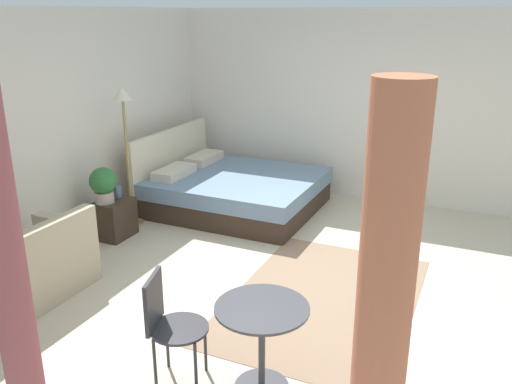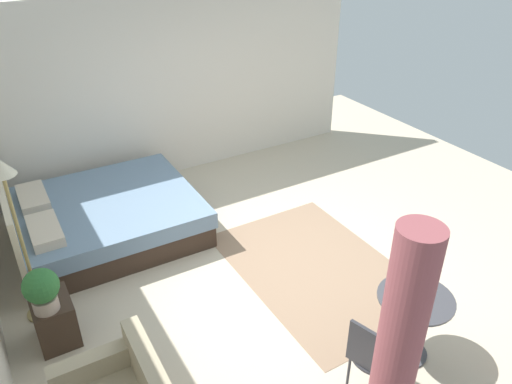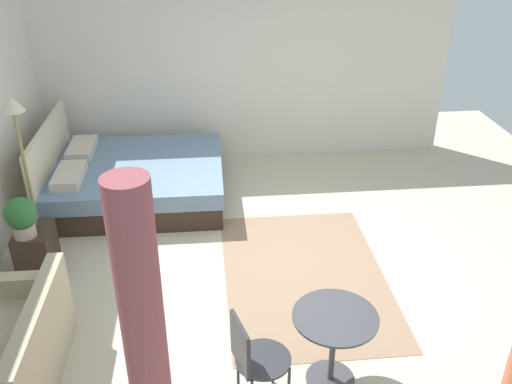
% 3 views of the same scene
% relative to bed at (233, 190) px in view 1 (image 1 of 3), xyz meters
% --- Properties ---
extents(ground_plane, '(8.78, 8.96, 0.02)m').
position_rel_bed_xyz_m(ground_plane, '(-1.63, -1.58, -0.28)').
color(ground_plane, beige).
extents(wall_back, '(8.78, 0.12, 2.70)m').
position_rel_bed_xyz_m(wall_back, '(-1.63, 1.40, 1.08)').
color(wall_back, silver).
rests_on(wall_back, ground).
extents(wall_right, '(0.12, 5.96, 2.70)m').
position_rel_bed_xyz_m(wall_right, '(1.26, -1.58, 1.08)').
color(wall_right, silver).
rests_on(wall_right, ground).
extents(area_rug, '(2.47, 1.67, 0.01)m').
position_rel_bed_xyz_m(area_rug, '(-1.92, -1.93, -0.27)').
color(area_rug, '#93755B').
rests_on(area_rug, ground).
extents(bed, '(1.93, 2.21, 1.04)m').
position_rel_bed_xyz_m(bed, '(0.00, 0.00, 0.00)').
color(bed, '#38281E').
rests_on(bed, ground).
extents(couch, '(1.47, 0.77, 0.81)m').
position_rel_bed_xyz_m(couch, '(-3.17, 0.66, 0.02)').
color(couch, tan).
rests_on(couch, ground).
extents(nightstand, '(0.46, 0.36, 0.47)m').
position_rel_bed_xyz_m(nightstand, '(-1.51, 0.87, -0.03)').
color(nightstand, '#38281E').
rests_on(nightstand, ground).
extents(potted_plant, '(0.32, 0.32, 0.43)m').
position_rel_bed_xyz_m(potted_plant, '(-1.61, 0.91, 0.44)').
color(potted_plant, tan).
rests_on(potted_plant, nightstand).
extents(vase, '(0.10, 0.10, 0.15)m').
position_rel_bed_xyz_m(vase, '(-1.39, 0.89, 0.27)').
color(vase, slate).
rests_on(vase, nightstand).
extents(floor_lamp, '(0.29, 0.29, 1.78)m').
position_rel_bed_xyz_m(floor_lamp, '(-1.06, 0.95, 1.07)').
color(floor_lamp, '#99844C').
rests_on(floor_lamp, ground).
extents(balcony_table, '(0.67, 0.67, 0.68)m').
position_rel_bed_xyz_m(balcony_table, '(-3.35, -1.89, 0.21)').
color(balcony_table, '#3F3F44').
rests_on(balcony_table, ground).
extents(cafe_chair_near_window, '(0.53, 0.53, 0.86)m').
position_rel_bed_xyz_m(cafe_chair_near_window, '(-3.54, -1.23, 0.25)').
color(cafe_chair_near_window, '#2D2D33').
rests_on(cafe_chair_near_window, ground).
extents(curtain_left, '(0.25, 0.25, 2.41)m').
position_rel_bed_xyz_m(curtain_left, '(-4.27, -2.87, 0.93)').
color(curtain_left, '#D1704C').
rests_on(curtain_left, ground).
extents(curtain_right, '(0.24, 0.24, 2.41)m').
position_rel_bed_xyz_m(curtain_right, '(-4.27, -0.58, 0.93)').
color(curtain_right, '#994C51').
rests_on(curtain_right, ground).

